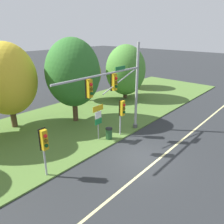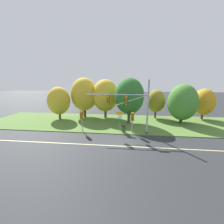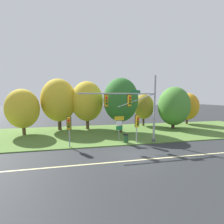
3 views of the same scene
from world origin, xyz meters
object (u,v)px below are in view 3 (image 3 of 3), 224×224
(route_sign_post, at_px, (119,125))
(tree_behind_signpost, at_px, (87,101))
(tree_right_far, at_px, (174,106))
(tree_left_of_mast, at_px, (59,100))
(tree_nearest_road, at_px, (23,109))
(trash_bin, at_px, (126,138))
(tree_furthest_back, at_px, (187,106))
(pedestrian_signal_further_along, at_px, (137,123))
(pedestrian_signal_near_kerb, at_px, (69,125))
(tree_mid_verge, at_px, (121,100))
(tree_tall_centre, at_px, (144,107))
(traffic_signal_mast, at_px, (135,105))

(route_sign_post, height_order, tree_behind_signpost, tree_behind_signpost)
(tree_right_far, bearing_deg, tree_behind_signpost, 171.68)
(tree_left_of_mast, relative_size, tree_behind_signpost, 1.04)
(tree_nearest_road, distance_m, trash_bin, 14.08)
(tree_furthest_back, bearing_deg, route_sign_post, -151.14)
(pedestrian_signal_further_along, bearing_deg, pedestrian_signal_near_kerb, -179.07)
(route_sign_post, bearing_deg, pedestrian_signal_further_along, -27.62)
(pedestrian_signal_near_kerb, bearing_deg, tree_mid_verge, 39.24)
(tree_mid_verge, height_order, tree_tall_centre, tree_mid_verge)
(tree_tall_centre, bearing_deg, trash_bin, -123.42)
(traffic_signal_mast, xyz_separation_m, tree_furthest_back, (13.64, 9.21, -0.92))
(tree_left_of_mast, xyz_separation_m, tree_mid_verge, (8.83, -3.24, 0.08))
(tree_left_of_mast, xyz_separation_m, tree_tall_centre, (13.97, 0.64, -1.18))
(tree_mid_verge, bearing_deg, traffic_signal_mast, -88.13)
(pedestrian_signal_further_along, distance_m, tree_furthest_back, 16.28)
(tree_nearest_road, bearing_deg, trash_bin, -25.91)
(pedestrian_signal_further_along, xyz_separation_m, route_sign_post, (-1.78, 0.93, -0.30))
(route_sign_post, bearing_deg, tree_right_far, 27.80)
(traffic_signal_mast, relative_size, trash_bin, 9.11)
(traffic_signal_mast, bearing_deg, tree_tall_centre, 61.58)
(pedestrian_signal_near_kerb, xyz_separation_m, tree_right_far, (15.76, 6.52, 1.30))
(traffic_signal_mast, bearing_deg, tree_mid_verge, 91.87)
(traffic_signal_mast, distance_m, route_sign_post, 2.86)
(route_sign_post, distance_m, tree_tall_centre, 10.61)
(tree_left_of_mast, height_order, tree_furthest_back, tree_left_of_mast)
(route_sign_post, bearing_deg, tree_tall_centre, 52.14)
(pedestrian_signal_further_along, relative_size, tree_furthest_back, 0.53)
(route_sign_post, distance_m, tree_furthest_back, 17.32)
(tree_nearest_road, bearing_deg, tree_left_of_mast, 27.52)
(pedestrian_signal_further_along, xyz_separation_m, tree_furthest_back, (13.34, 9.27, 1.06))
(tree_right_far, relative_size, trash_bin, 7.15)
(traffic_signal_mast, distance_m, tree_behind_signpost, 9.61)
(route_sign_post, relative_size, trash_bin, 3.13)
(traffic_signal_mast, distance_m, tree_furthest_back, 16.49)
(route_sign_post, xyz_separation_m, tree_furthest_back, (15.13, 8.33, 1.36))
(route_sign_post, height_order, tree_nearest_road, tree_nearest_road)
(tree_left_of_mast, height_order, tree_behind_signpost, tree_left_of_mast)
(tree_behind_signpost, distance_m, tree_tall_centre, 9.83)
(tree_nearest_road, bearing_deg, pedestrian_signal_further_along, -25.19)
(tree_behind_signpost, bearing_deg, tree_mid_verge, -33.52)
(pedestrian_signal_further_along, relative_size, trash_bin, 3.30)
(route_sign_post, height_order, tree_left_of_mast, tree_left_of_mast)
(pedestrian_signal_further_along, height_order, tree_nearest_road, tree_nearest_road)
(pedestrian_signal_near_kerb, bearing_deg, traffic_signal_mast, 1.43)
(pedestrian_signal_near_kerb, xyz_separation_m, tree_tall_centre, (11.84, 9.35, 1.08))
(pedestrian_signal_near_kerb, bearing_deg, tree_right_far, 22.47)
(tree_behind_signpost, distance_m, trash_bin, 9.73)
(tree_left_of_mast, height_order, tree_right_far, tree_left_of_mast)
(pedestrian_signal_further_along, bearing_deg, tree_nearest_road, 154.81)
(tree_left_of_mast, bearing_deg, pedestrian_signal_further_along, -42.75)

